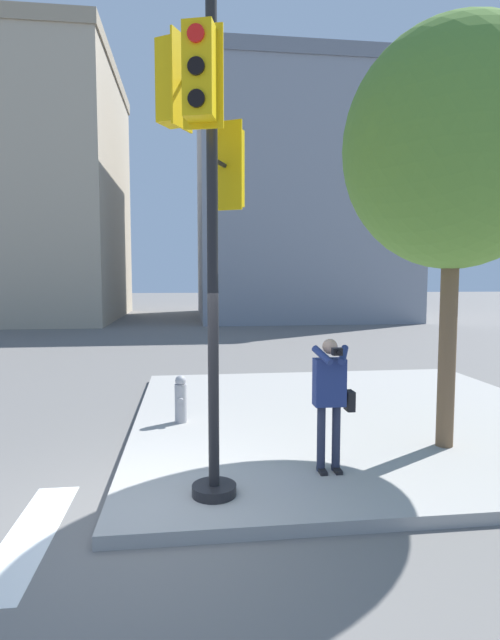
{
  "coord_description": "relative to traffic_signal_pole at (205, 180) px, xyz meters",
  "views": [
    {
      "loc": [
        0.46,
        -5.3,
        2.68
      ],
      "look_at": [
        1.19,
        0.59,
        2.16
      ],
      "focal_mm": 28.0,
      "sensor_mm": 36.0,
      "label": 1
    }
  ],
  "objects": [
    {
      "name": "person_photographer",
      "position": [
        1.61,
        0.49,
        -2.56
      ],
      "size": [
        0.58,
        0.54,
        1.73
      ],
      "color": "black",
      "rests_on": "sidewalk_corner"
    },
    {
      "name": "traffic_signal_pole",
      "position": [
        0.0,
        0.0,
        0.0
      ],
      "size": [
        1.03,
        1.28,
        5.58
      ],
      "color": "black",
      "rests_on": "sidewalk_corner"
    },
    {
      "name": "sidewalk_corner",
      "position": [
        2.84,
        3.16,
        -3.68
      ],
      "size": [
        8.0,
        8.0,
        0.15
      ],
      "color": "#9E9B96",
      "rests_on": "ground_plane"
    },
    {
      "name": "fire_hydrant",
      "position": [
        -0.35,
        2.94,
        -3.19
      ],
      "size": [
        0.21,
        0.27,
        0.83
      ],
      "color": "#99999E",
      "rests_on": "sidewalk_corner"
    },
    {
      "name": "ground_plane",
      "position": [
        -0.66,
        -0.34,
        -3.75
      ],
      "size": [
        160.0,
        160.0,
        0.0
      ],
      "primitive_type": "plane",
      "color": "slate"
    },
    {
      "name": "building_right",
      "position": [
        6.92,
        27.82,
        3.88
      ],
      "size": [
        12.93,
        13.27,
        15.25
      ],
      "color": "gray",
      "rests_on": "ground_plane"
    },
    {
      "name": "street_tree",
      "position": [
        3.59,
        1.23,
        0.76
      ],
      "size": [
        3.15,
        3.15,
        6.1
      ],
      "color": "brown",
      "rests_on": "sidewalk_corner"
    }
  ]
}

